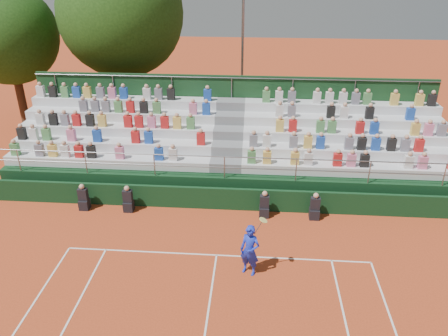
# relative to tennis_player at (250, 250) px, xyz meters

# --- Properties ---
(ground) EXTENTS (90.00, 90.00, 0.00)m
(ground) POSITION_rel_tennis_player_xyz_m (-1.20, 0.86, -0.94)
(ground) COLOR #BD451F
(ground) RESTS_ON ground
(courtside_wall) EXTENTS (20.00, 0.15, 1.00)m
(courtside_wall) POSITION_rel_tennis_player_xyz_m (-1.20, 4.06, -0.44)
(courtside_wall) COLOR black
(courtside_wall) RESTS_ON ground
(line_officials) EXTENTS (10.08, 0.40, 1.19)m
(line_officials) POSITION_rel_tennis_player_xyz_m (-2.30, 3.61, -0.46)
(line_officials) COLOR black
(line_officials) RESTS_ON ground
(grandstand) EXTENTS (20.00, 5.20, 4.40)m
(grandstand) POSITION_rel_tennis_player_xyz_m (-1.21, 7.29, 0.15)
(grandstand) COLOR black
(grandstand) RESTS_ON ground
(tennis_player) EXTENTS (0.93, 0.67, 2.22)m
(tennis_player) POSITION_rel_tennis_player_xyz_m (0.00, 0.00, 0.00)
(tennis_player) COLOR #1A2FC7
(tennis_player) RESTS_ON ground
(tree_west) EXTENTS (5.81, 5.81, 8.41)m
(tree_west) POSITION_rel_tennis_player_xyz_m (-14.64, 13.50, 4.55)
(tree_west) COLOR #382214
(tree_west) RESTS_ON ground
(tree_east) EXTENTS (7.05, 7.05, 10.26)m
(tree_east) POSITION_rel_tennis_player_xyz_m (-7.72, 13.45, 5.79)
(tree_east) COLOR #382214
(tree_east) RESTS_ON ground
(floodlight_mast) EXTENTS (0.60, 0.25, 8.82)m
(floodlight_mast) POSITION_rel_tennis_player_xyz_m (-0.88, 14.43, 4.16)
(floodlight_mast) COLOR gray
(floodlight_mast) RESTS_ON ground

